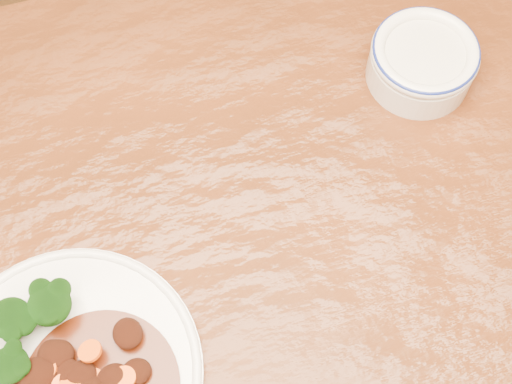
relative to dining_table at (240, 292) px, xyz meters
name	(u,v)px	position (x,y,z in m)	size (l,w,h in m)	color
dining_table	(240,292)	(0.00, 0.00, 0.00)	(1.60, 1.08, 0.75)	#5D2A10
dinner_plate	(68,376)	(-0.21, -0.04, 0.09)	(0.28, 0.28, 0.02)	white
broccoli_florets	(8,336)	(-0.25, 0.02, 0.12)	(0.14, 0.09, 0.05)	#6D944C
dip_bowl	(422,61)	(0.31, 0.15, 0.11)	(0.13, 0.13, 0.06)	silver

